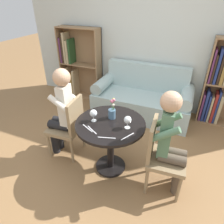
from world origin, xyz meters
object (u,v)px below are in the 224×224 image
wine_glass_right (128,120)px  person_right (171,142)px  bookshelf_left (76,65)px  chair_right (161,154)px  chair_left (69,125)px  person_left (62,111)px  couch (142,99)px  wine_glass_left (93,114)px  bookshelf_right (224,87)px  flower_vase (112,111)px

wine_glass_right → person_right: bearing=-0.9°
bookshelf_left → person_right: (2.30, -1.82, -0.01)m
chair_right → chair_left: bearing=82.4°
bookshelf_left → person_left: (0.86, -1.77, 0.01)m
couch → wine_glass_left: 1.66m
person_left → wine_glass_right: person_left is taller
chair_left → person_left: bearing=-86.9°
bookshelf_right → wine_glass_right: size_ratio=9.84×
chair_right → wine_glass_right: (-0.42, 0.02, 0.34)m
couch → flower_vase: bearing=-90.8°
chair_left → person_left: (-0.08, -0.01, 0.20)m
chair_right → flower_vase: (-0.66, 0.14, 0.33)m
bookshelf_left → wine_glass_right: (1.80, -1.81, 0.14)m
chair_left → wine_glass_left: 0.55m
chair_left → wine_glass_right: bearing=81.5°
chair_right → wine_glass_left: size_ratio=5.99×
chair_right → wine_glass_right: size_ratio=5.99×
couch → chair_right: (0.64, -1.56, 0.18)m
bookshelf_right → wine_glass_right: (-1.11, -1.81, 0.16)m
chair_right → person_right: size_ratio=0.71×
person_right → flower_vase: 0.77m
bookshelf_right → chair_left: 2.64m
bookshelf_left → person_left: size_ratio=1.14×
bookshelf_right → flower_vase: bearing=-128.5°
bookshelf_left → chair_left: 2.00m
chair_right → person_left: (-1.35, 0.07, 0.20)m
person_right → couch: bearing=20.9°
chair_right → person_right: 0.21m
bookshelf_left → chair_right: 2.88m
couch → person_right: 1.75m
chair_left → person_right: (1.36, -0.07, 0.19)m
person_right → chair_right: bearing=92.8°
person_left → person_right: 1.44m
chair_right → wine_glass_right: bearing=83.5°
chair_right → person_left: person_left is taller
couch → person_right: size_ratio=1.40×
bookshelf_left → bookshelf_right: bearing=-0.0°
person_left → wine_glass_left: person_left is taller
chair_left → wine_glass_right: 0.92m
couch → wine_glass_left: couch is taller
chair_right → person_left: bearing=83.1°
bookshelf_right → chair_right: bearing=-110.6°
person_left → person_right: bearing=83.3°
bookshelf_right → wine_glass_left: (-1.53, -1.83, 0.15)m
wine_glass_left → wine_glass_right: 0.42m
chair_right → person_right: person_right is taller
bookshelf_right → wine_glass_right: bearing=-121.4°
chair_left → chair_right: size_ratio=1.00×
wine_glass_right → flower_vase: bearing=153.1°
bookshelf_left → chair_right: size_ratio=1.64×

